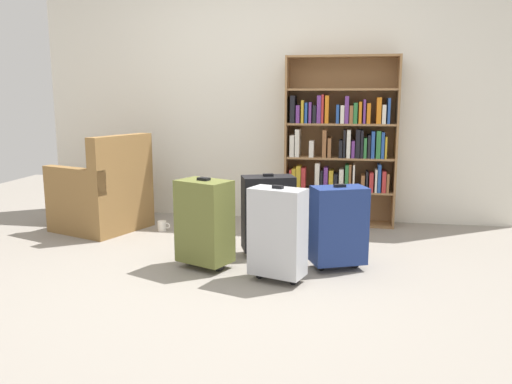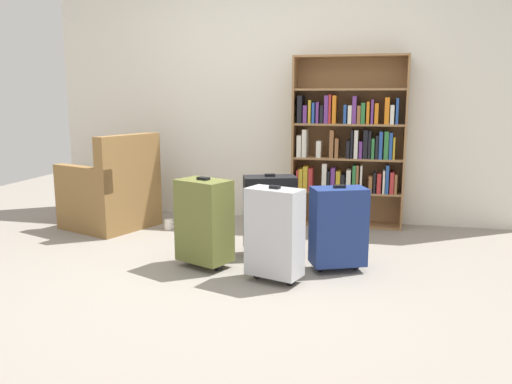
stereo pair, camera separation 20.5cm
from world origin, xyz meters
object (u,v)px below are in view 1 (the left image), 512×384
(bookshelf, at_px, (340,143))
(suitcase_silver, at_px, (278,232))
(armchair, at_px, (104,196))
(suitcase_olive, at_px, (204,221))
(suitcase_navy_blue, at_px, (339,225))
(suitcase_black, at_px, (268,213))
(mug, at_px, (162,226))

(bookshelf, relative_size, suitcase_silver, 2.44)
(bookshelf, xyz_separation_m, armchair, (-2.18, -0.60, -0.48))
(armchair, relative_size, suitcase_olive, 1.34)
(armchair, xyz_separation_m, suitcase_navy_blue, (2.20, -0.79, 0.01))
(bookshelf, xyz_separation_m, suitcase_olive, (-0.94, -1.53, -0.45))
(armchair, bearing_deg, suitcase_navy_blue, -19.62)
(suitcase_navy_blue, bearing_deg, suitcase_olive, -171.70)
(bookshelf, height_order, suitcase_silver, bookshelf)
(suitcase_black, bearing_deg, armchair, 162.01)
(mug, height_order, suitcase_black, suitcase_black)
(mug, relative_size, suitcase_olive, 0.18)
(mug, height_order, suitcase_olive, suitcase_olive)
(armchair, height_order, suitcase_navy_blue, armchair)
(armchair, height_order, suitcase_silver, armchair)
(bookshelf, bearing_deg, suitcase_black, -114.90)
(suitcase_black, relative_size, suitcase_silver, 0.98)
(mug, relative_size, suitcase_black, 0.18)
(armchair, bearing_deg, bookshelf, 15.48)
(mug, distance_m, suitcase_silver, 1.71)
(bookshelf, relative_size, armchair, 1.80)
(armchair, bearing_deg, mug, 2.41)
(mug, bearing_deg, armchair, -177.59)
(suitcase_navy_blue, bearing_deg, armchair, 160.38)
(suitcase_black, bearing_deg, bookshelf, 65.10)
(armchair, relative_size, suitcase_navy_blue, 1.43)
(armchair, bearing_deg, suitcase_black, -17.99)
(armchair, relative_size, mug, 7.50)
(suitcase_black, bearing_deg, suitcase_olive, -136.31)
(mug, bearing_deg, suitcase_silver, -42.61)
(armchair, distance_m, suitcase_silver, 2.12)
(suitcase_olive, bearing_deg, suitcase_black, 43.69)
(bookshelf, distance_m, suitcase_silver, 1.82)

